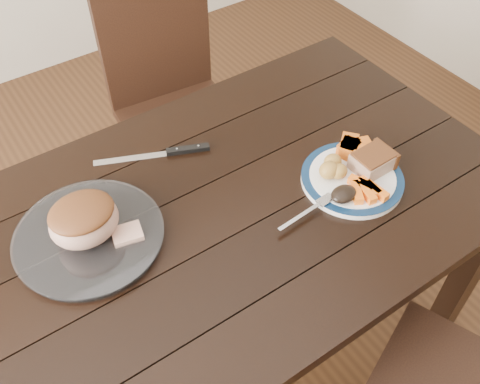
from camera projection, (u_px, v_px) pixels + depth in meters
ground at (218, 350)px, 1.89m from camera, size 4.00×4.00×0.00m
dining_table at (211, 237)px, 1.40m from camera, size 1.60×0.90×0.75m
chair_far at (173, 96)px, 2.02m from camera, size 0.46×0.47×0.93m
dinner_plate at (352, 179)px, 1.41m from camera, size 0.27×0.27×0.02m
plate_rim at (352, 177)px, 1.40m from camera, size 0.27×0.27×0.02m
serving_platter at (90, 238)px, 1.28m from camera, size 0.35×0.35×0.02m
pork_slice at (372, 162)px, 1.40m from camera, size 0.10×0.08×0.04m
roasted_potatoes at (333, 168)px, 1.39m from camera, size 0.08×0.08×0.05m
carrot_batons at (366, 189)px, 1.35m from camera, size 0.09×0.11×0.02m
pumpkin_wedges at (352, 147)px, 1.44m from camera, size 0.10×0.09×0.04m
dark_mushroom at (344, 194)px, 1.33m from camera, size 0.07×0.05×0.03m
fork at (310, 210)px, 1.32m from camera, size 0.18×0.03×0.00m
roast_joint at (84, 221)px, 1.23m from camera, size 0.16×0.14×0.11m
cut_slice at (127, 234)px, 1.26m from camera, size 0.08×0.07×0.02m
carving_knife at (174, 152)px, 1.48m from camera, size 0.30×0.15×0.01m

